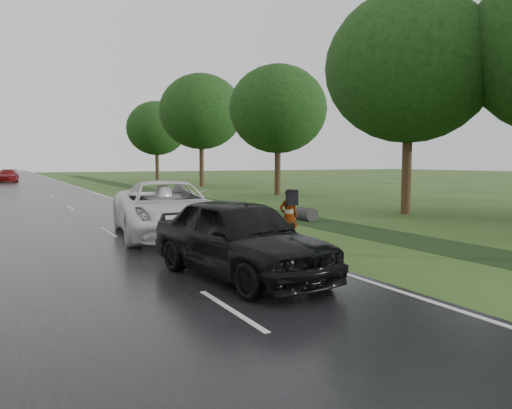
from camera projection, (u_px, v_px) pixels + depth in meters
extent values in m
cube|color=silver|center=(72.00, 185.00, 49.38)|extent=(0.12, 180.00, 0.01)
cube|color=black|center=(213.00, 202.00, 29.47)|extent=(2.20, 120.00, 0.01)
cylinder|color=#2D2D2D|center=(306.00, 214.00, 20.61)|extent=(0.56, 1.00, 0.56)
cylinder|color=#312614|center=(407.00, 173.00, 22.99)|extent=(0.44, 0.44, 3.84)
ellipsoid|color=black|center=(409.00, 67.00, 22.57)|extent=(7.60, 7.60, 6.84)
cylinder|color=#312614|center=(278.00, 171.00, 35.93)|extent=(0.44, 0.44, 3.52)
ellipsoid|color=black|center=(278.00, 109.00, 35.55)|extent=(7.00, 7.00, 6.30)
cylinder|color=#312614|center=(202.00, 165.00, 48.09)|extent=(0.44, 0.44, 4.16)
ellipsoid|color=black|center=(201.00, 112.00, 47.65)|extent=(8.00, 8.00, 7.20)
cylinder|color=#312614|center=(157.00, 166.00, 60.35)|extent=(0.44, 0.44, 3.68)
ellipsoid|color=black|center=(157.00, 128.00, 59.95)|extent=(7.20, 7.20, 6.48)
imported|color=#A5998C|center=(289.00, 216.00, 14.83)|extent=(0.64, 0.47, 1.62)
cube|color=black|center=(292.00, 198.00, 14.56)|extent=(0.35, 0.24, 0.45)
cube|color=#3D5A51|center=(277.00, 224.00, 14.82)|extent=(0.22, 0.47, 0.37)
cube|color=black|center=(277.00, 216.00, 14.80)|extent=(0.07, 0.16, 0.03)
imported|color=white|center=(167.00, 209.00, 16.03)|extent=(3.76, 6.72, 1.77)
imported|color=black|center=(240.00, 237.00, 10.32)|extent=(2.63, 5.12, 1.67)
imported|color=maroon|center=(8.00, 176.00, 57.28)|extent=(2.64, 5.22, 1.45)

